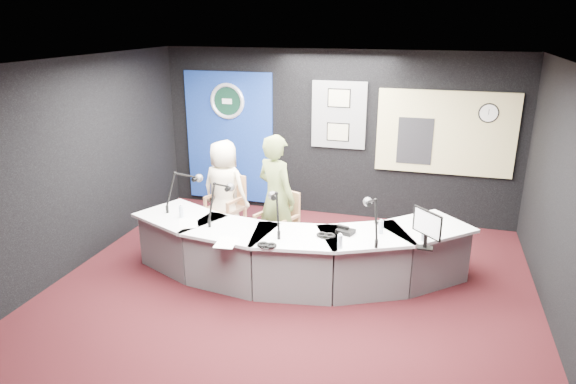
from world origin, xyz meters
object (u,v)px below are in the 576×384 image
(broadcast_desk, at_px, (294,251))
(person_woman, at_px, (276,198))
(person_man, at_px, (224,189))
(armchair_left, at_px, (225,209))
(armchair_right, at_px, (276,223))

(broadcast_desk, xyz_separation_m, person_woman, (-0.40, 0.53, 0.52))
(person_man, height_order, person_woman, person_woman)
(person_man, relative_size, person_woman, 0.85)
(armchair_left, bearing_deg, person_woman, -8.67)
(person_man, bearing_deg, armchair_right, 160.75)
(broadcast_desk, distance_m, armchair_left, 1.75)
(armchair_right, relative_size, person_woman, 0.58)
(broadcast_desk, distance_m, person_man, 1.79)
(armchair_left, xyz_separation_m, person_man, (0.00, 0.00, 0.33))
(broadcast_desk, relative_size, person_man, 2.94)
(person_man, distance_m, person_woman, 1.13)
(person_man, bearing_deg, person_woman, 160.75)
(person_woman, bearing_deg, armchair_left, 1.87)
(broadcast_desk, xyz_separation_m, person_man, (-1.40, 1.05, 0.39))
(armchair_right, distance_m, person_man, 1.15)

